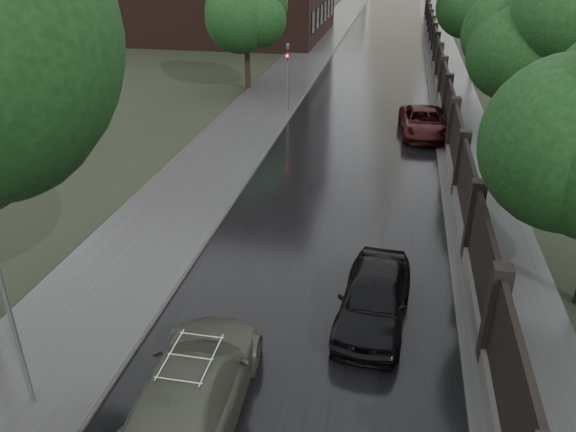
% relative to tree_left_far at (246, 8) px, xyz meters
% --- Properties ---
extents(fence_right, '(0.45, 75.72, 2.70)m').
position_rel_tree_left_far_xyz_m(fence_right, '(12.60, 2.01, -4.23)').
color(fence_right, '#383533').
rests_on(fence_right, ground).
extents(tree_left_far, '(4.25, 4.25, 7.39)m').
position_rel_tree_left_far_xyz_m(tree_left_far, '(0.00, 0.00, 0.00)').
color(tree_left_far, black).
rests_on(tree_left_far, ground).
extents(tree_right_b, '(4.08, 4.08, 7.01)m').
position_rel_tree_left_far_xyz_m(tree_right_b, '(15.50, -8.00, -0.29)').
color(tree_right_b, black).
rests_on(tree_right_b, ground).
extents(tree_right_c, '(4.08, 4.08, 7.01)m').
position_rel_tree_left_far_xyz_m(tree_right_c, '(15.50, 10.00, -0.29)').
color(tree_right_c, black).
rests_on(tree_right_c, ground).
extents(lamp_post, '(0.25, 0.12, 5.11)m').
position_rel_tree_left_far_xyz_m(lamp_post, '(2.60, -28.50, -2.57)').
color(lamp_post, '#59595E').
rests_on(lamp_post, ground).
extents(traffic_light, '(0.16, 0.32, 4.00)m').
position_rel_tree_left_far_xyz_m(traffic_light, '(3.70, -5.01, -2.84)').
color(traffic_light, '#59595E').
rests_on(traffic_light, ground).
extents(volga_sedan, '(2.39, 5.44, 1.56)m').
position_rel_tree_left_far_xyz_m(volga_sedan, '(6.20, -28.04, -4.46)').
color(volga_sedan, '#404437').
rests_on(volga_sedan, ground).
extents(car_right_near, '(2.10, 4.51, 1.49)m').
position_rel_tree_left_far_xyz_m(car_right_near, '(9.77, -23.92, -4.50)').
color(car_right_near, black).
rests_on(car_right_near, ground).
extents(car_right_far, '(2.68, 5.11, 1.37)m').
position_rel_tree_left_far_xyz_m(car_right_far, '(11.37, -7.49, -4.56)').
color(car_right_far, black).
rests_on(car_right_far, ground).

